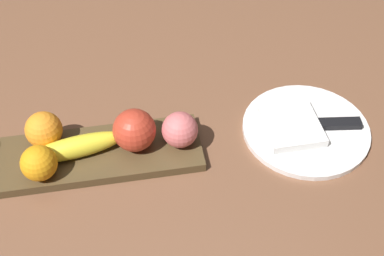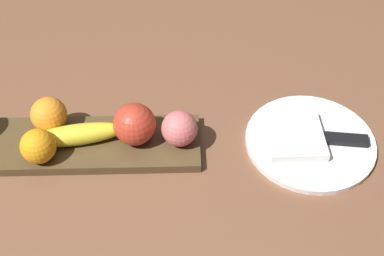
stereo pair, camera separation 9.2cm
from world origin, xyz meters
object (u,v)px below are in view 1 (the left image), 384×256
Objects in this scene: banana at (76,147)px; knife at (329,124)px; apple at (134,130)px; peach at (180,130)px; fruit_tray at (72,158)px; orange_near_banana at (39,163)px; dinner_plate at (306,129)px; folded_napkin at (292,126)px; orange_near_apple at (44,131)px.

banana is 0.96× the size of knife.
apple reaches higher than peach.
fruit_tray is at bearing 7.03° from knife.
dinner_plate is at bearing -175.56° from orange_near_banana.
peach reaches higher than knife.
banana is 2.77× the size of orange_near_banana.
fruit_tray is 0.44m from dinner_plate.
orange_near_banana is 0.55× the size of folded_napkin.
folded_napkin is at bearing 171.01° from banana.
dinner_plate is 0.05m from knife.
knife is at bearing 175.81° from orange_near_apple.
orange_near_apple and peach have the same top height.
peach is at bearing 170.22° from banana.
peach is at bearing 0.81° from dinner_plate.
banana is at bearing 2.92° from apple.
peach is 0.27× the size of dinner_plate.
dinner_plate is 0.03m from folded_napkin.
orange_near_apple is 0.28× the size of dinner_plate.
banana is 1.53× the size of folded_napkin.
peach reaches higher than folded_napkin.
apple is at bearing -178.22° from fruit_tray.
apple is at bearing -165.87° from orange_near_banana.
fruit_tray is 0.07m from orange_near_banana.
folded_napkin is at bearing -175.27° from orange_near_banana.
apple is 0.08m from peach.
knife reaches higher than fruit_tray.
apple reaches higher than knife.
knife reaches higher than dinner_plate.
knife is at bearing -176.40° from orange_near_banana.
dinner_plate is at bearing 1.67° from knife.
apple is 0.43× the size of knife.
banana is at bearing 0.24° from folded_napkin.
folded_napkin is (-0.40, -0.00, -0.02)m from banana.
banana reaches higher than knife.
peach is 0.22m from folded_napkin.
dinner_plate is at bearing -179.19° from peach.
orange_near_banana is at bearing 4.73° from folded_napkin.
banana is 0.43m from dinner_plate.
peach is at bearing 171.10° from orange_near_apple.
orange_near_banana is at bearing 8.00° from peach.
fruit_tray is at bearing -141.51° from orange_near_banana.
orange_near_banana is 0.26× the size of dinner_plate.
dinner_plate is at bearing 179.35° from apple.
knife is at bearing 176.51° from folded_napkin.
apple is 0.11m from banana.
peach is (-0.08, 0.01, -0.01)m from apple.
folded_napkin is (-0.41, -0.00, 0.01)m from fruit_tray.
orange_near_banana reaches higher than knife.
orange_near_apple reaches higher than orange_near_banana.
orange_near_apple is (0.05, -0.04, 0.01)m from banana.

